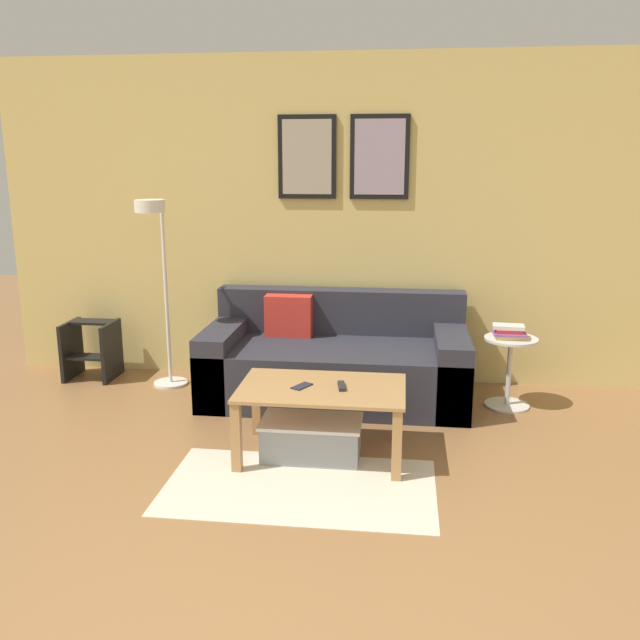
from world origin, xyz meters
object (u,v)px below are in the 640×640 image
side_table (509,365)px  book_stack (509,332)px  couch (335,362)px  remote_control (342,386)px  coffee_table (321,399)px  storage_bin (311,438)px  floor_lamp (157,261)px  cell_phone (302,386)px  step_stool (91,348)px

side_table → book_stack: (-0.02, -0.01, 0.25)m
couch → remote_control: bearing=-82.3°
coffee_table → side_table: 1.60m
coffee_table → storage_bin: coffee_table is taller
floor_lamp → remote_control: size_ratio=9.86×
book_stack → cell_phone: 1.68m
cell_phone → step_stool: size_ratio=0.30×
book_stack → remote_control: 1.49m
side_table → storage_bin: bearing=-141.5°
coffee_table → side_table: side_table is taller
floor_lamp → cell_phone: bearing=-39.9°
couch → book_stack: 1.29m
couch → floor_lamp: 1.54m
step_stool → coffee_table: bearing=-31.5°
coffee_table → floor_lamp: size_ratio=0.67×
coffee_table → cell_phone: (-0.12, -0.02, 0.08)m
remote_control → couch: bearing=88.3°
book_stack → remote_control: book_stack is taller
couch → book_stack: size_ratio=8.11×
storage_bin → remote_control: remote_control is taller
floor_lamp → cell_phone: (1.25, -1.04, -0.58)m
storage_bin → side_table: side_table is taller
couch → remote_control: 1.08m
remote_control → step_stool: step_stool is taller
couch → side_table: couch is taller
remote_control → storage_bin: bearing=-178.6°
coffee_table → step_stool: step_stool is taller
side_table → cell_phone: (-1.36, -1.02, 0.13)m
remote_control → floor_lamp: bearing=135.8°
storage_bin → cell_phone: size_ratio=4.33×
floor_lamp → step_stool: size_ratio=3.15×
storage_bin → cell_phone: 0.33m
remote_control → book_stack: bearing=32.5°
floor_lamp → coffee_table: bearing=-37.0°
storage_bin → side_table: 1.68m
coffee_table → step_stool: size_ratio=2.11×
couch → cell_phone: (-0.09, -1.07, 0.17)m
coffee_table → floor_lamp: bearing=143.0°
floor_lamp → step_stool: 1.06m
storage_bin → cell_phone: (-0.06, 0.02, 0.32)m
storage_bin → couch: bearing=88.2°
couch → remote_control: size_ratio=12.90×
book_stack → couch: bearing=177.1°
couch → floor_lamp: bearing=-178.8°
coffee_table → remote_control: remote_control is taller
step_stool → book_stack: bearing=-4.6°
coffee_table → storage_bin: size_ratio=1.64×
couch → side_table: size_ratio=3.74×
floor_lamp → cell_phone: 1.73m
storage_bin → remote_control: bearing=10.9°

